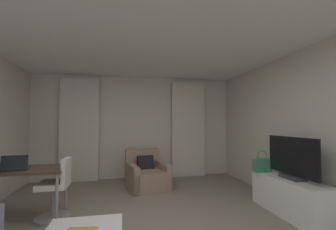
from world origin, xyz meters
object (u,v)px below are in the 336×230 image
(desk, at_px, (21,173))
(tv_flatscreen, at_px, (292,159))
(laptop, at_px, (16,167))
(handbag_primary, at_px, (262,165))
(desk_chair, at_px, (56,192))
(tv_console, at_px, (290,197))
(armchair, at_px, (147,175))

(desk, distance_m, tv_flatscreen, 4.02)
(laptop, relative_size, handbag_primary, 0.97)
(desk, distance_m, desk_chair, 0.57)
(desk, distance_m, handbag_primary, 3.83)
(handbag_primary, bearing_deg, desk_chair, 179.03)
(desk, bearing_deg, tv_console, -8.75)
(desk, bearing_deg, laptop, -105.61)
(desk_chair, relative_size, tv_flatscreen, 0.90)
(desk, height_order, handbag_primary, handbag_primary)
(tv_console, bearing_deg, tv_flatscreen, -90.00)
(armchair, bearing_deg, laptop, -145.89)
(desk, bearing_deg, handbag_primary, -1.66)
(armchair, relative_size, tv_console, 0.77)
(desk, relative_size, desk_chair, 1.37)
(armchair, bearing_deg, tv_flatscreen, -43.27)
(desk_chair, height_order, tv_flatscreen, tv_flatscreen)
(desk_chair, distance_m, handbag_primary, 3.35)
(armchair, height_order, tv_flatscreen, tv_flatscreen)
(armchair, height_order, desk_chair, desk_chair)
(desk_chair, bearing_deg, laptop, -174.15)
(tv_flatscreen, bearing_deg, armchair, 136.73)
(tv_flatscreen, distance_m, handbag_primary, 0.59)
(desk, bearing_deg, tv_flatscreen, -9.40)
(desk_chair, distance_m, tv_console, 3.52)
(desk, bearing_deg, desk_chair, -6.32)
(laptop, height_order, tv_flatscreen, tv_flatscreen)
(laptop, bearing_deg, tv_console, -7.17)
(armchair, height_order, desk, armchair)
(tv_flatscreen, bearing_deg, laptop, 172.18)
(armchair, height_order, tv_console, armchair)
(tv_flatscreen, bearing_deg, desk_chair, 170.17)
(desk_chair, xyz_separation_m, tv_flatscreen, (3.47, -0.60, 0.46))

